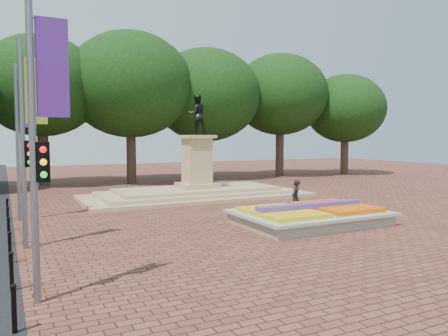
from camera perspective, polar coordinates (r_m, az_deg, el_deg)
name	(u,v)px	position (r m, az deg, el deg)	size (l,w,h in m)	color
ground	(265,218)	(20.50, 5.43, -6.54)	(90.00, 90.00, 0.00)	brown
flower_bed	(310,215)	(19.41, 11.20, -6.07)	(6.30, 4.30, 0.91)	gray
monument	(197,183)	(27.40, -3.54, -2.00)	(14.00, 6.00, 6.40)	tan
tree_row_back	(175,103)	(37.51, -6.40, 8.45)	(44.80, 8.80, 10.43)	#3C2920
banner_poles	(27,134)	(15.73, -24.35, 4.12)	(0.88, 11.17, 7.00)	slate
bollard_row	(9,237)	(15.85, -26.24, -8.13)	(0.12, 13.12, 0.98)	black
pedestrian	(296,198)	(21.07, 9.34, -3.87)	(0.64, 0.42, 1.76)	black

